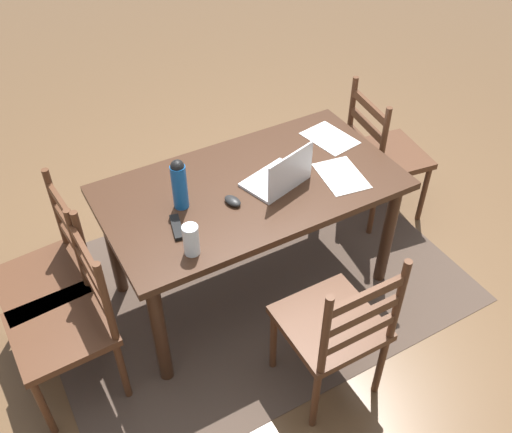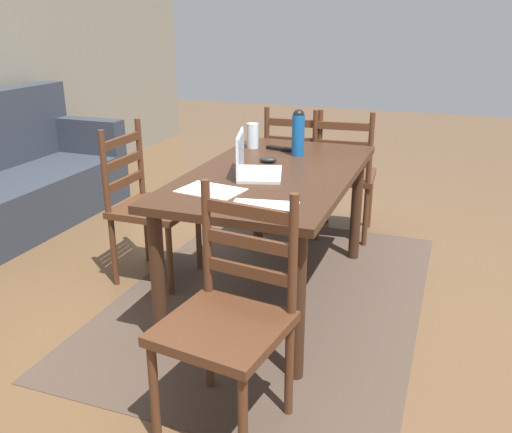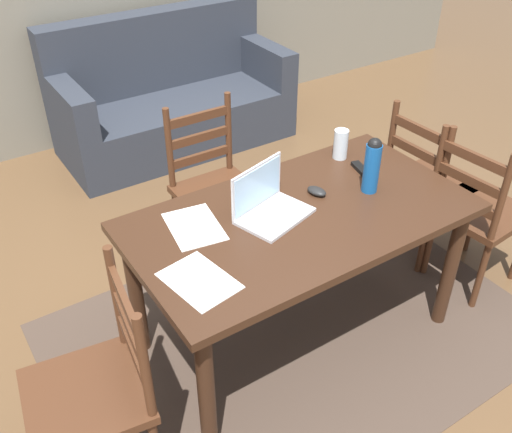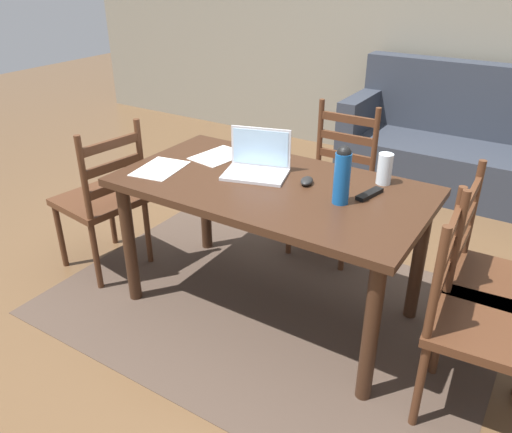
{
  "view_description": "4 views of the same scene",
  "coord_description": "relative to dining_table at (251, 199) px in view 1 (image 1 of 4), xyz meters",
  "views": [
    {
      "loc": [
        1.12,
        2.03,
        2.59
      ],
      "look_at": [
        0.03,
        0.1,
        0.63
      ],
      "focal_mm": 39.98,
      "sensor_mm": 36.0,
      "label": 1
    },
    {
      "loc": [
        -2.75,
        -0.9,
        1.55
      ],
      "look_at": [
        -0.11,
        0.06,
        0.52
      ],
      "focal_mm": 38.77,
      "sensor_mm": 36.0,
      "label": 2
    },
    {
      "loc": [
        -1.32,
        -1.65,
        2.22
      ],
      "look_at": [
        -0.15,
        0.15,
        0.71
      ],
      "focal_mm": 40.31,
      "sensor_mm": 36.0,
      "label": 3
    },
    {
      "loc": [
        1.19,
        -2.03,
        1.78
      ],
      "look_at": [
        -0.04,
        -0.07,
        0.59
      ],
      "focal_mm": 35.87,
      "sensor_mm": 36.0,
      "label": 4
    }
  ],
  "objects": [
    {
      "name": "paper_stack_right",
      "position": [
        -0.6,
        -0.15,
        0.1
      ],
      "size": [
        0.26,
        0.33,
        0.0
      ],
      "primitive_type": "cube",
      "rotation": [
        0.0,
        0.0,
        0.17
      ],
      "color": "white",
      "rests_on": "dining_table"
    },
    {
      "name": "paper_stack_left",
      "position": [
        -0.45,
        0.17,
        0.1
      ],
      "size": [
        0.25,
        0.33,
        0.0
      ],
      "primitive_type": "cube",
      "rotation": [
        0.0,
        0.0,
        -0.16
      ],
      "color": "white",
      "rests_on": "dining_table"
    },
    {
      "name": "chair_right_far",
      "position": [
        1.07,
        0.17,
        -0.2
      ],
      "size": [
        0.45,
        0.45,
        0.95
      ],
      "color": "#4C2B19",
      "rests_on": "ground"
    },
    {
      "name": "chair_right_near",
      "position": [
        1.07,
        -0.17,
        -0.2
      ],
      "size": [
        0.47,
        0.47,
        0.95
      ],
      "color": "#4C2B19",
      "rests_on": "ground"
    },
    {
      "name": "tv_remote",
      "position": [
        0.47,
        0.12,
        0.11
      ],
      "size": [
        0.08,
        0.18,
        0.02
      ],
      "primitive_type": "cube",
      "rotation": [
        0.0,
        0.0,
        2.91
      ],
      "color": "black",
      "rests_on": "dining_table"
    },
    {
      "name": "chair_left_near",
      "position": [
        -1.07,
        -0.17,
        -0.2
      ],
      "size": [
        0.5,
        0.5,
        0.95
      ],
      "color": "#4C2B19",
      "rests_on": "ground"
    },
    {
      "name": "chair_far_head",
      "position": [
        0.0,
        0.79,
        -0.2
      ],
      "size": [
        0.44,
        0.44,
        0.95
      ],
      "color": "#4C2B19",
      "rests_on": "ground"
    },
    {
      "name": "water_bottle",
      "position": [
        0.38,
        -0.02,
        0.24
      ],
      "size": [
        0.08,
        0.08,
        0.28
      ],
      "color": "#145199",
      "rests_on": "dining_table"
    },
    {
      "name": "drinking_glass",
      "position": [
        0.47,
        0.3,
        0.18
      ],
      "size": [
        0.07,
        0.07,
        0.16
      ],
      "primitive_type": "cylinder",
      "color": "silver",
      "rests_on": "dining_table"
    },
    {
      "name": "area_rug",
      "position": [
        0.0,
        0.0,
        -0.65
      ],
      "size": [
        2.38,
        1.67,
        0.01
      ],
      "primitive_type": "cube",
      "color": "#47382D",
      "rests_on": "ground"
    },
    {
      "name": "ground_plane",
      "position": [
        0.0,
        0.0,
        -0.66
      ],
      "size": [
        14.0,
        14.0,
        0.0
      ],
      "primitive_type": "plane",
      "color": "brown"
    },
    {
      "name": "dining_table",
      "position": [
        0.0,
        0.0,
        0.0
      ],
      "size": [
        1.56,
        0.85,
        0.76
      ],
      "color": "#382114",
      "rests_on": "ground"
    },
    {
      "name": "laptop",
      "position": [
        -0.13,
        0.08,
        0.16
      ],
      "size": [
        0.37,
        0.3,
        0.23
      ],
      "color": "silver",
      "rests_on": "dining_table"
    },
    {
      "name": "computer_mouse",
      "position": [
        0.15,
        0.09,
        0.12
      ],
      "size": [
        0.08,
        0.11,
        0.03
      ],
      "primitive_type": "ellipsoid",
      "rotation": [
        0.0,
        0.0,
        0.26
      ],
      "color": "black",
      "rests_on": "dining_table"
    }
  ]
}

